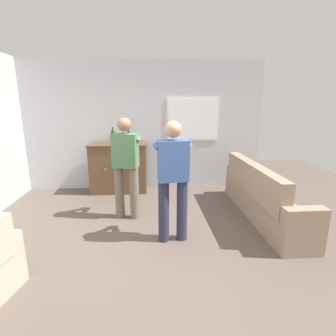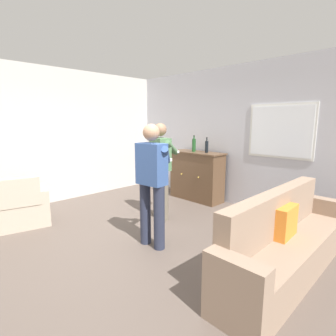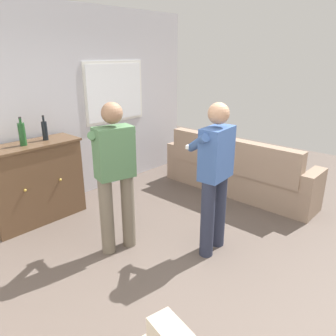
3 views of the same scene
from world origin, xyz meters
name	(u,v)px [view 3 (image 3 of 3)]	position (x,y,z in m)	size (l,w,h in m)	color
ground	(202,270)	(0.00, 0.00, 0.00)	(10.40, 10.40, 0.00)	brown
wall_back_with_window	(56,107)	(0.03, 2.66, 1.40)	(5.20, 0.15, 2.80)	silver
couch	(235,173)	(1.95, 0.81, 0.34)	(0.57, 2.51, 0.93)	gray
sideboard_cabinet	(35,183)	(-0.59, 2.30, 0.53)	(1.22, 0.49, 1.06)	brown
bottle_wine_green	(22,134)	(-0.67, 2.28, 1.20)	(0.08, 0.08, 0.35)	#1E4C23
bottle_liquor_amber	(45,130)	(-0.35, 2.32, 1.19)	(0.07, 0.07, 0.33)	black
person_standing_left	(115,172)	(-0.30, 0.97, 0.94)	(0.54, 0.51, 1.68)	#6B6051
person_standing_right	(215,173)	(0.39, 0.16, 0.94)	(0.56, 0.49, 1.68)	#282D42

